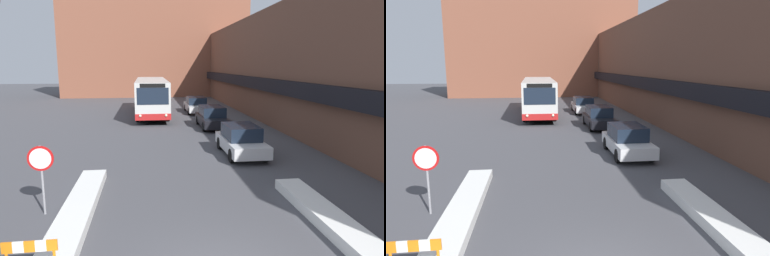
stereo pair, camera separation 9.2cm
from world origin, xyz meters
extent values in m
cube|color=brown|center=(10.00, 24.00, 4.32)|extent=(5.00, 60.00, 8.65)
cube|color=black|center=(7.25, 24.00, 3.05)|extent=(0.50, 60.00, 0.90)
cube|color=brown|center=(0.00, 45.72, 7.44)|extent=(26.00, 8.00, 14.89)
cube|color=silver|center=(-3.60, 3.34, 0.16)|extent=(0.90, 8.54, 0.31)
cube|color=silver|center=(3.60, 2.57, 0.17)|extent=(0.90, 5.82, 0.34)
cube|color=silver|center=(-1.02, 25.10, 1.83)|extent=(2.62, 12.40, 2.72)
cube|color=red|center=(-1.02, 25.10, 0.71)|extent=(2.64, 12.42, 0.48)
cube|color=#192333|center=(-1.02, 25.10, 2.21)|extent=(2.64, 11.41, 0.75)
cube|color=#192333|center=(-1.02, 18.89, 2.23)|extent=(2.30, 0.03, 1.22)
cube|color=black|center=(-1.02, 18.89, 3.01)|extent=(1.83, 0.03, 0.28)
sphere|color=#F2EAC6|center=(-1.96, 18.88, 0.82)|extent=(0.20, 0.20, 0.20)
sphere|color=#F2EAC6|center=(-0.07, 18.88, 0.82)|extent=(0.20, 0.20, 0.20)
cylinder|color=black|center=(-2.21, 21.26, 0.55)|extent=(0.28, 1.10, 1.10)
cylinder|color=black|center=(0.17, 21.26, 0.55)|extent=(0.28, 1.10, 1.10)
cylinder|color=black|center=(-2.21, 28.94, 0.55)|extent=(0.28, 1.10, 1.10)
cylinder|color=black|center=(0.17, 28.94, 0.55)|extent=(0.28, 1.10, 1.10)
cube|color=silver|center=(3.20, 10.29, 0.54)|extent=(1.78, 4.23, 0.57)
cube|color=#192333|center=(3.20, 10.40, 1.16)|extent=(1.57, 2.33, 0.68)
cylinder|color=black|center=(4.01, 8.98, 0.33)|extent=(0.20, 0.65, 0.65)
cylinder|color=black|center=(2.39, 8.98, 0.33)|extent=(0.20, 0.65, 0.65)
cylinder|color=black|center=(4.01, 11.60, 0.33)|extent=(0.20, 0.65, 0.65)
cylinder|color=black|center=(2.39, 11.60, 0.33)|extent=(0.20, 0.65, 0.65)
cube|color=black|center=(3.20, 18.02, 0.55)|extent=(1.82, 4.63, 0.59)
cube|color=#192333|center=(3.20, 18.13, 1.19)|extent=(1.60, 2.54, 0.69)
cylinder|color=black|center=(4.03, 16.58, 0.32)|extent=(0.20, 0.64, 0.64)
cylinder|color=black|center=(2.37, 16.58, 0.32)|extent=(0.20, 0.64, 0.64)
cylinder|color=black|center=(4.03, 19.45, 0.32)|extent=(0.20, 0.64, 0.64)
cylinder|color=black|center=(2.37, 19.45, 0.32)|extent=(0.20, 0.64, 0.64)
cube|color=silver|center=(3.20, 26.00, 0.53)|extent=(1.90, 4.74, 0.56)
cube|color=#192333|center=(3.20, 26.12, 1.14)|extent=(1.67, 2.60, 0.66)
cylinder|color=black|center=(4.07, 24.53, 0.31)|extent=(0.20, 0.61, 0.61)
cylinder|color=black|center=(2.33, 24.53, 0.31)|extent=(0.20, 0.61, 0.61)
cylinder|color=black|center=(4.07, 27.47, 0.31)|extent=(0.20, 0.61, 0.61)
cylinder|color=black|center=(2.33, 27.47, 0.31)|extent=(0.20, 0.61, 0.61)
cylinder|color=gray|center=(-4.62, 4.28, 1.07)|extent=(0.07, 0.07, 2.14)
cylinder|color=red|center=(-4.62, 4.26, 1.76)|extent=(0.76, 0.03, 0.76)
cylinder|color=white|center=(-4.62, 4.24, 1.76)|extent=(0.62, 0.02, 0.62)
cube|color=orange|center=(-4.36, 0.82, 0.82)|extent=(0.22, 0.04, 0.24)
cube|color=white|center=(-4.14, 0.82, 0.82)|extent=(0.22, 0.04, 0.24)
cube|color=orange|center=(-3.92, 0.82, 0.82)|extent=(0.22, 0.04, 0.24)
cube|color=white|center=(-3.70, 0.82, 0.82)|extent=(0.22, 0.04, 0.24)
cube|color=orange|center=(-3.48, 0.82, 0.82)|extent=(0.22, 0.04, 0.24)
camera|label=1|loc=(-1.47, -6.00, 4.48)|focal=32.00mm
camera|label=2|loc=(-1.38, -6.01, 4.48)|focal=32.00mm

